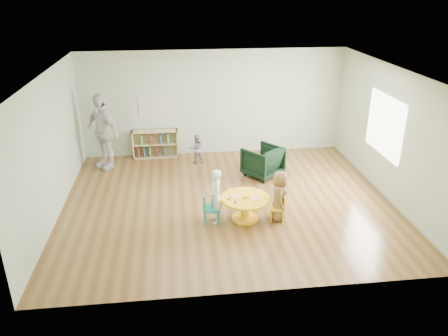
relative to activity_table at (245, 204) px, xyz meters
name	(u,v)px	position (x,y,z in m)	size (l,w,h in m)	color
room	(229,117)	(-0.23, 0.78, 1.56)	(7.10, 7.00, 2.80)	brown
activity_table	(245,204)	(0.00, 0.00, 0.00)	(0.97, 0.97, 0.53)	yellow
kid_chair_left	(209,207)	(-0.72, -0.03, 0.00)	(0.35, 0.35, 0.62)	teal
kid_chair_right	(279,207)	(0.67, -0.11, -0.04)	(0.35, 0.35, 0.56)	yellow
bookshelf	(155,144)	(-1.86, 3.64, 0.03)	(1.20, 0.30, 0.75)	tan
alphabet_poster	(153,107)	(-1.85, 3.77, 1.02)	(0.74, 0.01, 0.54)	silver
armchair	(263,161)	(0.77, 2.06, 0.04)	(0.79, 0.82, 0.74)	black
child_left	(215,197)	(-0.59, -0.02, 0.22)	(0.40, 0.26, 1.10)	white
child_right	(279,196)	(0.66, -0.07, 0.18)	(0.51, 0.33, 1.04)	orange
toddler	(197,149)	(-0.77, 3.08, 0.05)	(0.37, 0.29, 0.77)	#1A1D41
adult_caretaker	(103,131)	(-3.10, 3.06, 0.62)	(1.12, 0.47, 1.91)	silver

